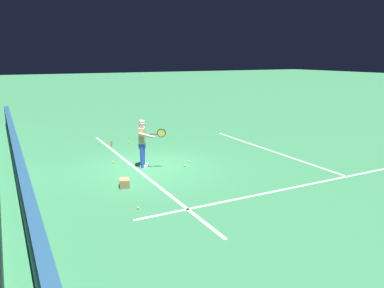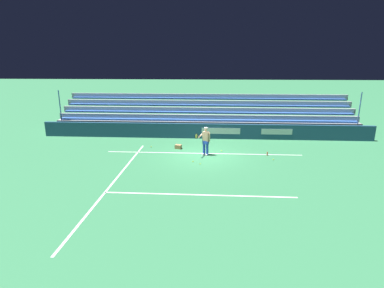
{
  "view_description": "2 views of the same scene",
  "coord_description": "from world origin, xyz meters",
  "px_view_note": "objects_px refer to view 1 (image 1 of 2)",
  "views": [
    {
      "loc": [
        12.36,
        -4.64,
        3.94
      ],
      "look_at": [
        0.37,
        1.57,
        0.77
      ],
      "focal_mm": 35.0,
      "sensor_mm": 36.0,
      "label": 1
    },
    {
      "loc": [
        -0.43,
        17.21,
        5.48
      ],
      "look_at": [
        0.67,
        -0.07,
        0.71
      ],
      "focal_mm": 28.0,
      "sensor_mm": 36.0,
      "label": 2
    }
  ],
  "objects_px": {
    "tennis_ball_on_baseline": "(138,208)",
    "tennis_ball_far_left": "(129,142)",
    "tennis_ball_far_right": "(189,162)",
    "water_bottle": "(112,144)",
    "tennis_player": "(143,143)",
    "tennis_ball_midcourt": "(185,166)",
    "tennis_ball_by_box": "(113,162)",
    "ball_box_cardboard": "(124,183)"
  },
  "relations": [
    {
      "from": "tennis_ball_on_baseline",
      "to": "tennis_ball_far_left",
      "type": "distance_m",
      "value": 7.88
    },
    {
      "from": "tennis_ball_far_right",
      "to": "water_bottle",
      "type": "bearing_deg",
      "value": -154.75
    },
    {
      "from": "tennis_player",
      "to": "tennis_ball_midcourt",
      "type": "distance_m",
      "value": 1.74
    },
    {
      "from": "water_bottle",
      "to": "tennis_ball_by_box",
      "type": "bearing_deg",
      "value": -14.63
    },
    {
      "from": "ball_box_cardboard",
      "to": "water_bottle",
      "type": "bearing_deg",
      "value": 168.43
    },
    {
      "from": "tennis_ball_far_right",
      "to": "water_bottle",
      "type": "relative_size",
      "value": 0.3
    },
    {
      "from": "tennis_player",
      "to": "ball_box_cardboard",
      "type": "height_order",
      "value": "tennis_player"
    },
    {
      "from": "tennis_ball_on_baseline",
      "to": "tennis_ball_far_left",
      "type": "height_order",
      "value": "same"
    },
    {
      "from": "tennis_player",
      "to": "tennis_ball_far_left",
      "type": "xyz_separation_m",
      "value": [
        -3.94,
        0.71,
        -0.86
      ]
    },
    {
      "from": "ball_box_cardboard",
      "to": "tennis_ball_by_box",
      "type": "relative_size",
      "value": 6.06
    },
    {
      "from": "tennis_ball_far_right",
      "to": "tennis_ball_midcourt",
      "type": "relative_size",
      "value": 1.0
    },
    {
      "from": "tennis_ball_far_right",
      "to": "ball_box_cardboard",
      "type": "bearing_deg",
      "value": -63.04
    },
    {
      "from": "tennis_ball_by_box",
      "to": "water_bottle",
      "type": "distance_m",
      "value": 2.82
    },
    {
      "from": "tennis_player",
      "to": "water_bottle",
      "type": "xyz_separation_m",
      "value": [
        -3.75,
        -0.15,
        -0.78
      ]
    },
    {
      "from": "tennis_player",
      "to": "tennis_ball_far_left",
      "type": "distance_m",
      "value": 4.1
    },
    {
      "from": "ball_box_cardboard",
      "to": "tennis_ball_far_right",
      "type": "distance_m",
      "value": 3.39
    },
    {
      "from": "ball_box_cardboard",
      "to": "water_bottle",
      "type": "distance_m",
      "value": 5.65
    },
    {
      "from": "ball_box_cardboard",
      "to": "tennis_ball_far_left",
      "type": "relative_size",
      "value": 6.06
    },
    {
      "from": "ball_box_cardboard",
      "to": "tennis_ball_midcourt",
      "type": "xyz_separation_m",
      "value": [
        -1.12,
        2.63,
        -0.1
      ]
    },
    {
      "from": "tennis_ball_on_baseline",
      "to": "water_bottle",
      "type": "height_order",
      "value": "water_bottle"
    },
    {
      "from": "tennis_ball_by_box",
      "to": "tennis_ball_far_left",
      "type": "xyz_separation_m",
      "value": [
        -2.92,
        1.57,
        0.0
      ]
    },
    {
      "from": "tennis_player",
      "to": "tennis_ball_far_left",
      "type": "bearing_deg",
      "value": 169.78
    },
    {
      "from": "tennis_ball_far_right",
      "to": "tennis_ball_on_baseline",
      "type": "distance_m",
      "value": 4.67
    },
    {
      "from": "tennis_ball_far_left",
      "to": "tennis_ball_midcourt",
      "type": "bearing_deg",
      "value": 7.92
    },
    {
      "from": "tennis_player",
      "to": "tennis_ball_by_box",
      "type": "distance_m",
      "value": 1.59
    },
    {
      "from": "tennis_player",
      "to": "tennis_ball_far_right",
      "type": "bearing_deg",
      "value": 81.76
    },
    {
      "from": "tennis_ball_on_baseline",
      "to": "water_bottle",
      "type": "xyz_separation_m",
      "value": [
        -7.37,
        1.34,
        0.08
      ]
    },
    {
      "from": "tennis_player",
      "to": "tennis_ball_midcourt",
      "type": "relative_size",
      "value": 25.98
    },
    {
      "from": "ball_box_cardboard",
      "to": "tennis_ball_on_baseline",
      "type": "distance_m",
      "value": 1.85
    },
    {
      "from": "ball_box_cardboard",
      "to": "tennis_ball_midcourt",
      "type": "relative_size",
      "value": 6.06
    },
    {
      "from": "ball_box_cardboard",
      "to": "tennis_ball_far_left",
      "type": "distance_m",
      "value": 6.07
    },
    {
      "from": "tennis_ball_on_baseline",
      "to": "tennis_ball_far_left",
      "type": "bearing_deg",
      "value": 163.78
    },
    {
      "from": "tennis_player",
      "to": "tennis_ball_by_box",
      "type": "relative_size",
      "value": 25.98
    },
    {
      "from": "water_bottle",
      "to": "tennis_player",
      "type": "bearing_deg",
      "value": 2.24
    },
    {
      "from": "ball_box_cardboard",
      "to": "tennis_ball_midcourt",
      "type": "bearing_deg",
      "value": 113.07
    },
    {
      "from": "ball_box_cardboard",
      "to": "tennis_ball_by_box",
      "type": "xyz_separation_m",
      "value": [
        -2.81,
        0.42,
        -0.1
      ]
    },
    {
      "from": "tennis_ball_midcourt",
      "to": "tennis_ball_far_left",
      "type": "distance_m",
      "value": 4.65
    },
    {
      "from": "tennis_ball_far_right",
      "to": "tennis_ball_midcourt",
      "type": "distance_m",
      "value": 0.57
    },
    {
      "from": "ball_box_cardboard",
      "to": "tennis_ball_far_left",
      "type": "height_order",
      "value": "ball_box_cardboard"
    },
    {
      "from": "tennis_player",
      "to": "ball_box_cardboard",
      "type": "relative_size",
      "value": 4.29
    },
    {
      "from": "ball_box_cardboard",
      "to": "tennis_ball_far_left",
      "type": "bearing_deg",
      "value": 160.84
    },
    {
      "from": "tennis_ball_on_baseline",
      "to": "water_bottle",
      "type": "distance_m",
      "value": 7.5
    }
  ]
}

